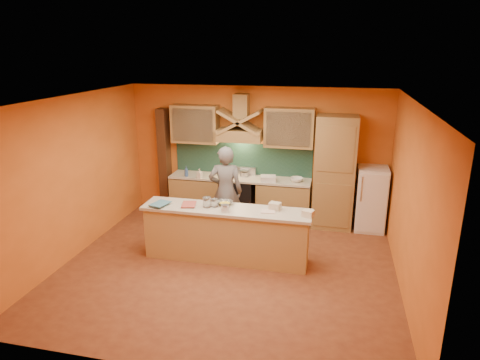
% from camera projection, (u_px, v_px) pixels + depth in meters
% --- Properties ---
extents(floor, '(5.50, 5.00, 0.01)m').
position_uv_depth(floor, '(228.00, 267.00, 7.22)').
color(floor, brown).
rests_on(floor, ground).
extents(ceiling, '(5.50, 5.00, 0.01)m').
position_uv_depth(ceiling, '(226.00, 100.00, 6.39)').
color(ceiling, white).
rests_on(ceiling, wall_back).
extents(wall_back, '(5.50, 0.02, 2.80)m').
position_uv_depth(wall_back, '(257.00, 153.00, 9.13)').
color(wall_back, orange).
rests_on(wall_back, floor).
extents(wall_front, '(5.50, 0.02, 2.80)m').
position_uv_depth(wall_front, '(167.00, 262.00, 4.47)').
color(wall_front, orange).
rests_on(wall_front, floor).
extents(wall_left, '(0.02, 5.00, 2.80)m').
position_uv_depth(wall_left, '(73.00, 177.00, 7.39)').
color(wall_left, orange).
rests_on(wall_left, floor).
extents(wall_right, '(0.02, 5.00, 2.80)m').
position_uv_depth(wall_right, '(410.00, 202.00, 6.21)').
color(wall_right, orange).
rests_on(wall_right, floor).
extents(base_cabinet_left, '(1.10, 0.60, 0.86)m').
position_uv_depth(base_cabinet_left, '(198.00, 196.00, 9.40)').
color(base_cabinet_left, '#A17E4A').
rests_on(base_cabinet_left, floor).
extents(base_cabinet_right, '(1.10, 0.60, 0.86)m').
position_uv_depth(base_cabinet_right, '(284.00, 202.00, 9.00)').
color(base_cabinet_right, '#A17E4A').
rests_on(base_cabinet_right, floor).
extents(counter_top, '(3.00, 0.62, 0.04)m').
position_uv_depth(counter_top, '(240.00, 178.00, 9.06)').
color(counter_top, beige).
rests_on(counter_top, base_cabinet_left).
extents(stove, '(0.60, 0.58, 0.90)m').
position_uv_depth(stove, '(240.00, 198.00, 9.20)').
color(stove, black).
rests_on(stove, floor).
extents(backsplash, '(3.00, 0.03, 0.70)m').
position_uv_depth(backsplash, '(243.00, 159.00, 9.22)').
color(backsplash, '#1A3A31').
rests_on(backsplash, wall_back).
extents(range_hood, '(0.92, 0.50, 0.24)m').
position_uv_depth(range_hood, '(240.00, 135.00, 8.84)').
color(range_hood, '#A17E4A').
rests_on(range_hood, wall_back).
extents(hood_chimney, '(0.30, 0.30, 0.50)m').
position_uv_depth(hood_chimney, '(241.00, 106.00, 8.76)').
color(hood_chimney, '#A17E4A').
rests_on(hood_chimney, wall_back).
extents(upper_cabinet_left, '(1.00, 0.35, 0.80)m').
position_uv_depth(upper_cabinet_left, '(195.00, 124.00, 9.07)').
color(upper_cabinet_left, '#A17E4A').
rests_on(upper_cabinet_left, wall_back).
extents(upper_cabinet_right, '(1.00, 0.35, 0.80)m').
position_uv_depth(upper_cabinet_right, '(289.00, 128.00, 8.64)').
color(upper_cabinet_right, '#A17E4A').
rests_on(upper_cabinet_right, wall_back).
extents(pantry_column, '(0.80, 0.60, 2.30)m').
position_uv_depth(pantry_column, '(334.00, 173.00, 8.57)').
color(pantry_column, '#A17E4A').
rests_on(pantry_column, floor).
extents(fridge, '(0.58, 0.60, 1.30)m').
position_uv_depth(fridge, '(371.00, 199.00, 8.56)').
color(fridge, white).
rests_on(fridge, floor).
extents(trim_column_left, '(0.20, 0.30, 2.30)m').
position_uv_depth(trim_column_left, '(165.00, 160.00, 9.50)').
color(trim_column_left, '#472816').
rests_on(trim_column_left, floor).
extents(island_body, '(2.80, 0.55, 0.88)m').
position_uv_depth(island_body, '(226.00, 236.00, 7.39)').
color(island_body, tan).
rests_on(island_body, floor).
extents(island_top, '(2.90, 0.62, 0.05)m').
position_uv_depth(island_top, '(226.00, 210.00, 7.24)').
color(island_top, beige).
rests_on(island_top, island_body).
extents(person, '(0.71, 0.52, 1.79)m').
position_uv_depth(person, '(226.00, 191.00, 8.24)').
color(person, slate).
rests_on(person, floor).
extents(pot_large, '(0.28, 0.28, 0.15)m').
position_uv_depth(pot_large, '(232.00, 174.00, 9.08)').
color(pot_large, silver).
rests_on(pot_large, stove).
extents(pot_small, '(0.23, 0.23, 0.12)m').
position_uv_depth(pot_small, '(244.00, 174.00, 9.12)').
color(pot_small, '#B4B3BB').
rests_on(pot_small, stove).
extents(soap_bottle_a, '(0.12, 0.12, 0.20)m').
position_uv_depth(soap_bottle_a, '(200.00, 173.00, 8.97)').
color(soap_bottle_a, silver).
rests_on(soap_bottle_a, counter_top).
extents(soap_bottle_b, '(0.12, 0.12, 0.22)m').
position_uv_depth(soap_bottle_b, '(186.00, 171.00, 9.08)').
color(soap_bottle_b, '#365796').
rests_on(soap_bottle_b, counter_top).
extents(bowl_back, '(0.27, 0.27, 0.08)m').
position_uv_depth(bowl_back, '(297.00, 180.00, 8.75)').
color(bowl_back, silver).
rests_on(bowl_back, counter_top).
extents(dish_rack, '(0.35, 0.29, 0.11)m').
position_uv_depth(dish_rack, '(268.00, 179.00, 8.78)').
color(dish_rack, silver).
rests_on(dish_rack, counter_top).
extents(book_lower, '(0.30, 0.36, 0.03)m').
position_uv_depth(book_lower, '(182.00, 205.00, 7.37)').
color(book_lower, '#B14A3F').
rests_on(book_lower, island_top).
extents(book_upper, '(0.33, 0.39, 0.03)m').
position_uv_depth(book_upper, '(155.00, 203.00, 7.40)').
color(book_upper, teal).
rests_on(book_upper, island_top).
extents(jar_large, '(0.18, 0.18, 0.17)m').
position_uv_depth(jar_large, '(207.00, 202.00, 7.27)').
color(jar_large, silver).
rests_on(jar_large, island_top).
extents(jar_small, '(0.13, 0.13, 0.14)m').
position_uv_depth(jar_small, '(214.00, 203.00, 7.29)').
color(jar_small, silver).
rests_on(jar_small, island_top).
extents(kitchen_scale, '(0.16, 0.16, 0.10)m').
position_uv_depth(kitchen_scale, '(225.00, 209.00, 7.07)').
color(kitchen_scale, silver).
rests_on(kitchen_scale, island_top).
extents(mixing_bowl, '(0.29, 0.29, 0.07)m').
position_uv_depth(mixing_bowl, '(225.00, 203.00, 7.38)').
color(mixing_bowl, white).
rests_on(mixing_bowl, island_top).
extents(cloth, '(0.25, 0.19, 0.02)m').
position_uv_depth(cloth, '(268.00, 211.00, 7.07)').
color(cloth, beige).
rests_on(cloth, island_top).
extents(grocery_bag_a, '(0.21, 0.18, 0.12)m').
position_uv_depth(grocery_bag_a, '(275.00, 206.00, 7.17)').
color(grocery_bag_a, beige).
rests_on(grocery_bag_a, island_top).
extents(grocery_bag_b, '(0.21, 0.18, 0.11)m').
position_uv_depth(grocery_bag_b, '(308.00, 213.00, 6.87)').
color(grocery_bag_b, beige).
rests_on(grocery_bag_b, island_top).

